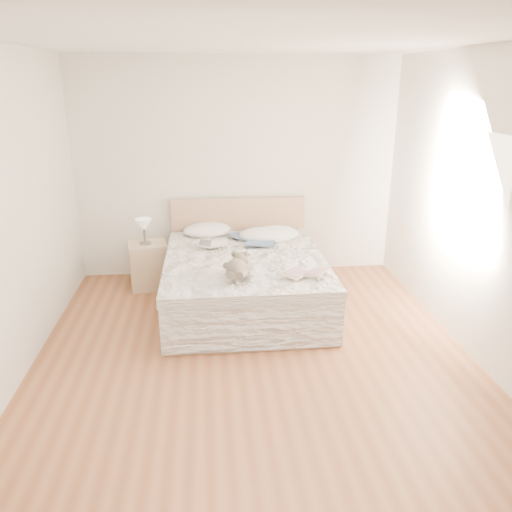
% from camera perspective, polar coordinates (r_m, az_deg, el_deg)
% --- Properties ---
extents(floor, '(4.00, 4.50, 0.00)m').
position_cam_1_polar(floor, '(4.67, -0.18, -11.57)').
color(floor, brown).
rests_on(floor, ground).
extents(ceiling, '(4.00, 4.50, 0.00)m').
position_cam_1_polar(ceiling, '(4.01, -0.22, 23.62)').
color(ceiling, white).
rests_on(ceiling, ground).
extents(wall_back, '(4.00, 0.02, 2.70)m').
position_cam_1_polar(wall_back, '(6.33, -2.16, 9.85)').
color(wall_back, silver).
rests_on(wall_back, ground).
extents(wall_front, '(4.00, 0.02, 2.70)m').
position_cam_1_polar(wall_front, '(2.07, 5.86, -11.55)').
color(wall_front, silver).
rests_on(wall_front, ground).
extents(wall_left, '(0.02, 4.50, 2.70)m').
position_cam_1_polar(wall_left, '(4.43, -26.96, 3.48)').
color(wall_left, silver).
rests_on(wall_left, ground).
extents(wall_right, '(0.02, 4.50, 2.70)m').
position_cam_1_polar(wall_right, '(4.76, 24.62, 4.83)').
color(wall_right, silver).
rests_on(wall_right, ground).
extents(window, '(0.02, 1.30, 1.10)m').
position_cam_1_polar(window, '(4.99, 22.99, 6.84)').
color(window, white).
rests_on(window, wall_right).
extents(bed, '(1.72, 2.14, 1.00)m').
position_cam_1_polar(bed, '(5.60, -1.35, -2.58)').
color(bed, tan).
rests_on(bed, floor).
extents(nightstand, '(0.52, 0.48, 0.56)m').
position_cam_1_polar(nightstand, '(6.21, -12.14, -1.01)').
color(nightstand, tan).
rests_on(nightstand, floor).
extents(table_lamp, '(0.23, 0.23, 0.31)m').
position_cam_1_polar(table_lamp, '(6.04, -12.69, 3.35)').
color(table_lamp, '#524C47').
rests_on(table_lamp, nightstand).
extents(pillow_left, '(0.65, 0.49, 0.18)m').
position_cam_1_polar(pillow_left, '(6.25, -5.58, 2.95)').
color(pillow_left, white).
rests_on(pillow_left, bed).
extents(pillow_middle, '(0.59, 0.42, 0.17)m').
position_cam_1_polar(pillow_middle, '(6.02, 0.77, 2.40)').
color(pillow_middle, white).
rests_on(pillow_middle, bed).
extents(pillow_right, '(0.73, 0.60, 0.19)m').
position_cam_1_polar(pillow_right, '(6.06, 2.03, 2.49)').
color(pillow_right, white).
rests_on(pillow_right, bed).
extents(blouse, '(0.64, 0.66, 0.02)m').
position_cam_1_polar(blouse, '(5.90, 0.57, 1.92)').
color(blouse, '#334867').
rests_on(blouse, bed).
extents(photo_book, '(0.37, 0.27, 0.03)m').
position_cam_1_polar(photo_book, '(5.74, -4.96, 1.35)').
color(photo_book, white).
rests_on(photo_book, bed).
extents(childrens_book, '(0.47, 0.46, 0.03)m').
position_cam_1_polar(childrens_book, '(4.89, 5.69, -1.98)').
color(childrens_book, beige).
rests_on(childrens_book, bed).
extents(teddy_bear, '(0.31, 0.40, 0.19)m').
position_cam_1_polar(teddy_bear, '(4.79, -2.23, -2.09)').
color(teddy_bear, '#695E4F').
rests_on(teddy_bear, bed).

